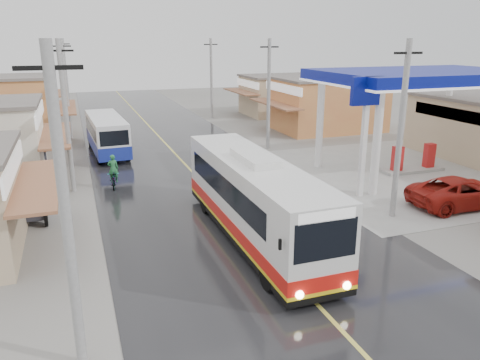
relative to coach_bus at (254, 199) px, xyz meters
The scene contains 12 objects.
ground 1.75m from the coach_bus, 78.10° to the left, with size 120.00×120.00×0.00m, color slate.
road 15.28m from the coach_bus, 89.86° to the left, with size 12.00×90.00×0.02m, color black.
centre_line 15.27m from the coach_bus, 89.86° to the left, with size 0.15×90.00×0.01m, color #D8CC4C.
shopfronts_right 19.43m from the coach_bus, 39.00° to the left, with size 11.00×44.00×4.80m, color beige, non-canonical shape.
utility_poles_left 17.70m from the coach_bus, 113.29° to the left, with size 1.60×50.00×8.00m, color gray, non-canonical shape.
utility_poles_right 16.82m from the coach_bus, 65.12° to the left, with size 1.60×36.00×8.00m, color gray, non-canonical shape.
coach_bus is the anchor object (origin of this frame).
second_bus 18.10m from the coach_bus, 104.35° to the left, with size 2.56×8.10×2.66m.
jeepney 11.08m from the coach_bus, ahead, with size 2.45×5.31×1.48m, color maroon.
cyclist 10.32m from the coach_bus, 118.05° to the left, with size 0.79×1.84×1.93m.
tricycle_near 10.34m from the coach_bus, 149.25° to the left, with size 1.63×2.42×1.85m.
tricycle_far 16.03m from the coach_bus, 125.66° to the left, with size 2.20×2.42×1.68m.
Camera 1 is at (-6.59, -16.90, 8.00)m, focal length 35.00 mm.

